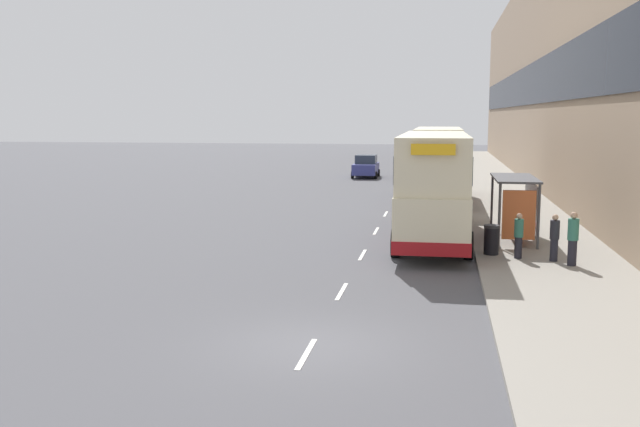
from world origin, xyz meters
name	(u,v)px	position (x,y,z in m)	size (l,w,h in m)	color
ground_plane	(311,345)	(0.00, 0.00, 0.00)	(220.00, 220.00, 0.00)	#515156
pavement	(492,183)	(6.50, 38.50, 0.07)	(5.00, 93.00, 0.14)	gray
terrace_facade	(554,72)	(10.49, 38.50, 8.03)	(3.10, 93.00, 16.07)	#9E846B
lane_mark_0	(306,354)	(0.00, -0.61, 0.01)	(0.12, 2.00, 0.01)	silver
lane_mark_1	(342,291)	(0.00, 4.86, 0.01)	(0.12, 2.00, 0.01)	silver
lane_mark_2	(362,255)	(0.00, 10.34, 0.01)	(0.12, 2.00, 0.01)	silver
lane_mark_3	(376,231)	(0.00, 15.82, 0.01)	(0.12, 2.00, 0.01)	silver
lane_mark_4	(386,214)	(0.00, 21.29, 0.01)	(0.12, 2.00, 0.01)	silver
bus_shelter	(520,197)	(5.77, 13.46, 1.88)	(1.60, 4.20, 2.48)	#4C4C51
double_decker_bus_near	(434,185)	(2.47, 13.69, 2.29)	(2.85, 11.47, 4.30)	beige
double_decker_bus_ahead	(438,164)	(2.56, 26.35, 2.28)	(2.85, 10.85, 4.30)	beige
car_0	(433,174)	(2.22, 36.50, 0.88)	(1.99, 4.19, 1.80)	#4C5156
car_1	(366,166)	(-3.27, 42.76, 0.90)	(2.06, 3.98, 1.83)	navy
car_2	(441,153)	(2.78, 66.05, 0.84)	(2.02, 4.36, 1.69)	navy
pedestrian_at_shelter	(554,237)	(6.55, 9.67, 0.96)	(0.32, 0.32, 1.60)	#23232D
pedestrian_1	(573,238)	(7.03, 9.03, 1.05)	(0.35, 0.35, 1.78)	#23232D
pedestrian_2	(519,235)	(5.42, 9.97, 0.94)	(0.31, 0.31, 1.57)	#23232D
litter_bin	(491,240)	(4.55, 10.53, 0.67)	(0.55, 0.55, 1.05)	black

